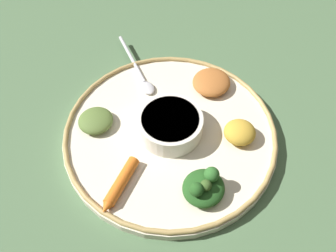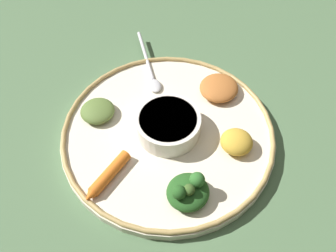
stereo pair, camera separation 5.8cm
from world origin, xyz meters
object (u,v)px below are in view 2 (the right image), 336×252
(center_bowl, at_px, (168,124))
(carrot_near_spoon, at_px, (108,176))
(greens_pile, at_px, (188,191))
(spoon, at_px, (150,70))

(center_bowl, height_order, carrot_near_spoon, center_bowl)
(greens_pile, distance_m, carrot_near_spoon, 0.13)
(spoon, xyz_separation_m, carrot_near_spoon, (0.24, -0.02, 0.01))
(center_bowl, xyz_separation_m, carrot_near_spoon, (0.11, -0.08, -0.01))
(spoon, relative_size, greens_pile, 1.86)
(greens_pile, relative_size, carrot_near_spoon, 0.94)
(center_bowl, xyz_separation_m, greens_pile, (0.11, 0.05, -0.00))
(spoon, height_order, greens_pile, greens_pile)
(spoon, height_order, carrot_near_spoon, carrot_near_spoon)
(spoon, distance_m, greens_pile, 0.27)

